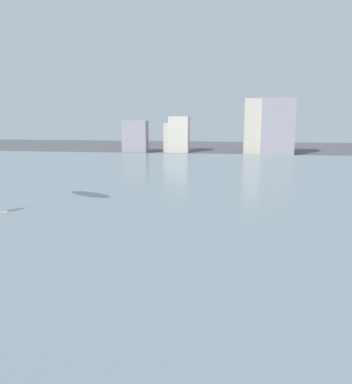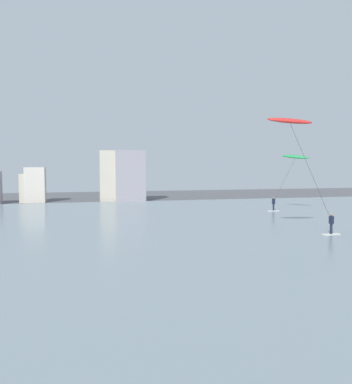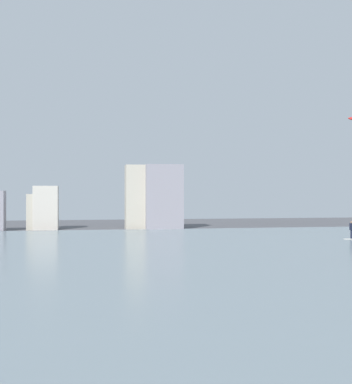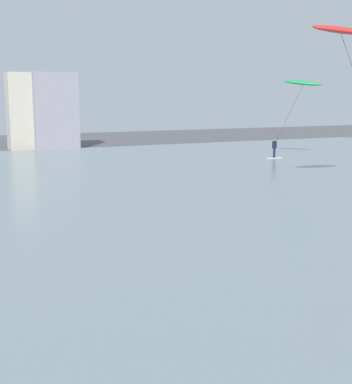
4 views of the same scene
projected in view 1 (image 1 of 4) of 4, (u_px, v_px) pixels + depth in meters
The scene contains 2 objects.
water_bay at pixel (251, 191), 30.72m from camera, with size 84.00×52.00×0.10m, color gray.
far_shore_buildings at pixel (239, 131), 57.42m from camera, with size 23.75×5.09×7.64m.
Camera 1 is at (-1.64, -0.26, 6.06)m, focal length 38.38 mm.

